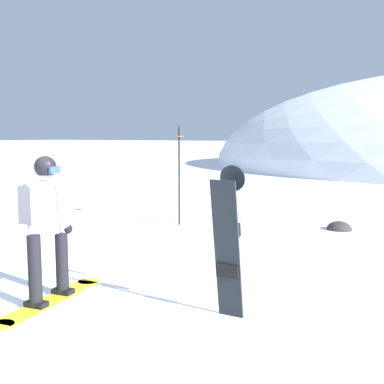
# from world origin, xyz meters

# --- Properties ---
(ground_plane) EXTENTS (300.00, 300.00, 0.00)m
(ground_plane) POSITION_xyz_m (0.00, 0.00, 0.00)
(ground_plane) COLOR white
(snowboarder_main) EXTENTS (0.64, 1.83, 1.71)m
(snowboarder_main) POSITION_xyz_m (-0.45, 0.68, 0.92)
(snowboarder_main) COLOR yellow
(snowboarder_main) RESTS_ON ground
(spare_snowboard) EXTENTS (0.28, 0.30, 1.64)m
(spare_snowboard) POSITION_xyz_m (1.62, 1.22, 0.83)
(spare_snowboard) COLOR black
(spare_snowboard) RESTS_ON ground
(piste_marker_near) EXTENTS (0.20, 0.20, 2.18)m
(piste_marker_near) POSITION_xyz_m (-1.53, 5.59, 1.24)
(piste_marker_near) COLOR black
(piste_marker_near) RESTS_ON ground
(rock_dark) EXTENTS (0.52, 0.44, 0.36)m
(rock_dark) POSITION_xyz_m (1.67, 6.68, 0.00)
(rock_dark) COLOR #383333
(rock_dark) RESTS_ON ground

